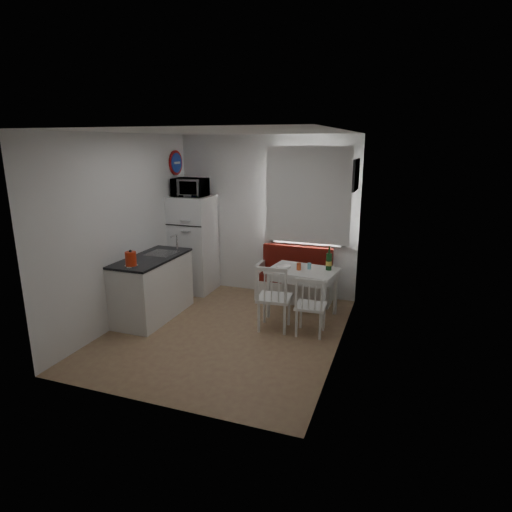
{
  "coord_description": "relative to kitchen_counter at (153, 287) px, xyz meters",
  "views": [
    {
      "loc": [
        2.17,
        -4.86,
        2.48
      ],
      "look_at": [
        0.26,
        0.5,
        0.96
      ],
      "focal_mm": 30.0,
      "sensor_mm": 36.0,
      "label": 1
    }
  ],
  "objects": [
    {
      "name": "kitchen_counter",
      "position": [
        0.0,
        0.0,
        0.0
      ],
      "size": [
        0.62,
        1.32,
        1.16
      ],
      "color": "white",
      "rests_on": "floor"
    },
    {
      "name": "wall_sign",
      "position": [
        -0.27,
        1.29,
        1.69
      ],
      "size": [
        0.03,
        0.4,
        0.4
      ],
      "primitive_type": "cylinder",
      "rotation": [
        0.0,
        1.57,
        0.0
      ],
      "color": "#1A38A1",
      "rests_on": "wall_left"
    },
    {
      "name": "wall_back",
      "position": [
        1.2,
        1.59,
        0.84
      ],
      "size": [
        3.0,
        0.02,
        2.6
      ],
      "primitive_type": "cube",
      "color": "white",
      "rests_on": "floor"
    },
    {
      "name": "chair_left",
      "position": [
        1.78,
        0.08,
        0.11
      ],
      "size": [
        0.47,
        0.45,
        0.49
      ],
      "rotation": [
        0.0,
        0.0,
        0.09
      ],
      "color": "white",
      "rests_on": "floor"
    },
    {
      "name": "microwave",
      "position": [
        0.02,
        1.19,
        1.31
      ],
      "size": [
        0.53,
        0.36,
        0.29
      ],
      "primitive_type": "imported",
      "color": "white",
      "rests_on": "fridge"
    },
    {
      "name": "bench",
      "position": [
        1.76,
        1.35,
        -0.17
      ],
      "size": [
        1.2,
        0.46,
        0.86
      ],
      "color": "white",
      "rests_on": "floor"
    },
    {
      "name": "chair_right",
      "position": [
        2.28,
        0.09,
        0.05
      ],
      "size": [
        0.4,
        0.38,
        0.44
      ],
      "rotation": [
        0.0,
        0.0,
        0.04
      ],
      "color": "white",
      "rests_on": "floor"
    },
    {
      "name": "wall_front",
      "position": [
        1.2,
        -1.91,
        0.84
      ],
      "size": [
        3.0,
        0.02,
        2.6
      ],
      "primitive_type": "cube",
      "color": "white",
      "rests_on": "floor"
    },
    {
      "name": "kettle",
      "position": [
        0.05,
        -0.54,
        0.56
      ],
      "size": [
        0.17,
        0.17,
        0.23
      ],
      "primitive_type": "cylinder",
      "color": "red",
      "rests_on": "kitchen_counter"
    },
    {
      "name": "wall_right",
      "position": [
        2.7,
        -0.16,
        0.84
      ],
      "size": [
        0.02,
        3.5,
        2.6
      ],
      "primitive_type": "cube",
      "color": "white",
      "rests_on": "floor"
    },
    {
      "name": "wine_bottle",
      "position": [
        2.38,
        0.84,
        0.43
      ],
      "size": [
        0.09,
        0.09,
        0.34
      ],
      "primitive_type": null,
      "color": "#16441B",
      "rests_on": "dining_table"
    },
    {
      "name": "floor",
      "position": [
        1.2,
        -0.16,
        -0.46
      ],
      "size": [
        3.0,
        3.5,
        0.02
      ],
      "primitive_type": "cube",
      "color": "#8F664C",
      "rests_on": "ground"
    },
    {
      "name": "curtain",
      "position": [
        1.9,
        1.49,
        1.22
      ],
      "size": [
        1.35,
        0.02,
        1.5
      ],
      "primitive_type": "cube",
      "color": "white",
      "rests_on": "wall_back"
    },
    {
      "name": "dining_table",
      "position": [
        2.03,
        0.74,
        0.18
      ],
      "size": [
        1.02,
        0.78,
        0.71
      ],
      "rotation": [
        0.0,
        0.0,
        -0.13
      ],
      "color": "white",
      "rests_on": "floor"
    },
    {
      "name": "ceiling",
      "position": [
        1.2,
        -0.16,
        2.14
      ],
      "size": [
        3.0,
        3.5,
        0.02
      ],
      "primitive_type": "cube",
      "color": "white",
      "rests_on": "wall_back"
    },
    {
      "name": "plate",
      "position": [
        1.73,
        0.76,
        0.26
      ],
      "size": [
        0.22,
        0.22,
        0.02
      ],
      "primitive_type": "cylinder",
      "color": "white",
      "rests_on": "dining_table"
    },
    {
      "name": "drinking_glass_orange",
      "position": [
        1.98,
        0.69,
        0.31
      ],
      "size": [
        0.06,
        0.06,
        0.1
      ],
      "primitive_type": "cylinder",
      "color": "#E45826",
      "rests_on": "dining_table"
    },
    {
      "name": "window",
      "position": [
        1.9,
        1.56,
        1.17
      ],
      "size": [
        1.22,
        0.06,
        1.47
      ],
      "primitive_type": "cube",
      "color": "white",
      "rests_on": "wall_back"
    },
    {
      "name": "wall_left",
      "position": [
        -0.3,
        -0.16,
        0.84
      ],
      "size": [
        0.02,
        3.5,
        2.6
      ],
      "primitive_type": "cube",
      "color": "white",
      "rests_on": "floor"
    },
    {
      "name": "fridge",
      "position": [
        0.02,
        1.24,
        0.36
      ],
      "size": [
        0.65,
        0.65,
        1.62
      ],
      "primitive_type": "cube",
      "color": "white",
      "rests_on": "floor"
    },
    {
      "name": "picture_frame",
      "position": [
        2.67,
        0.94,
        1.59
      ],
      "size": [
        0.04,
        0.52,
        0.42
      ],
      "primitive_type": "cube",
      "color": "black",
      "rests_on": "wall_right"
    },
    {
      "name": "drinking_glass_blue",
      "position": [
        2.11,
        0.79,
        0.3
      ],
      "size": [
        0.05,
        0.05,
        0.09
      ],
      "primitive_type": "cylinder",
      "color": "#89D5EA",
      "rests_on": "dining_table"
    }
  ]
}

